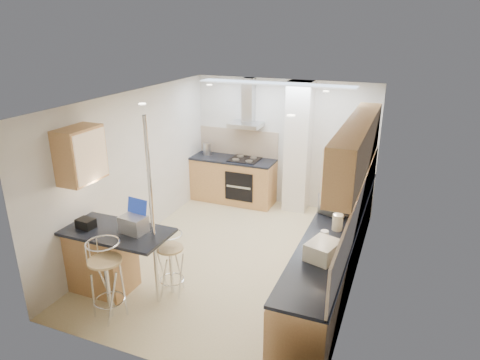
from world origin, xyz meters
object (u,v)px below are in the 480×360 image
at_px(bar_stool_near, 107,280).
at_px(bar_stool_end, 171,263).
at_px(microwave, 340,201).
at_px(bread_bin, 323,250).
at_px(laptop, 134,224).

bearing_deg(bar_stool_near, bar_stool_end, 51.30).
bearing_deg(bar_stool_end, bar_stool_near, -159.25).
relative_size(microwave, bread_bin, 1.44).
relative_size(microwave, bar_stool_near, 0.54).
xyz_separation_m(laptop, bar_stool_near, (-0.07, -0.53, -0.52)).
bearing_deg(bread_bin, microwave, 108.97).
relative_size(laptop, bar_stool_near, 0.30).
bearing_deg(bread_bin, laptop, -156.08).
xyz_separation_m(bar_stool_near, bar_stool_end, (0.46, 0.73, -0.07)).
distance_m(microwave, bread_bin, 1.40).
xyz_separation_m(microwave, bread_bin, (0.05, -1.40, -0.05)).
bearing_deg(bar_stool_end, laptop, 169.40).
bearing_deg(microwave, bar_stool_end, 147.37).
xyz_separation_m(microwave, laptop, (-2.33, -1.70, -0.03)).
xyz_separation_m(laptop, bar_stool_end, (0.40, 0.20, -0.60)).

